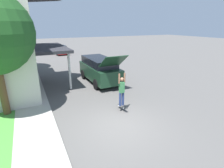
{
  "coord_description": "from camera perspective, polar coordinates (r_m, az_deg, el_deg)",
  "views": [
    {
      "loc": [
        -3.54,
        -6.37,
        4.57
      ],
      "look_at": [
        1.0,
        2.81,
        1.08
      ],
      "focal_mm": 28.0,
      "sensor_mm": 36.0,
      "label": 1
    }
  ],
  "objects": [
    {
      "name": "ground_plane",
      "position": [
        8.6,
        2.4,
        -13.29
      ],
      "size": [
        120.0,
        120.0,
        0.0
      ],
      "primitive_type": "plane",
      "color": "#54514F"
    },
    {
      "name": "car_down_street",
      "position": [
        30.3,
        -16.44,
        10.67
      ],
      "size": [
        1.9,
        4.5,
        1.36
      ],
      "color": "maroon",
      "rests_on": "ground_plane"
    },
    {
      "name": "suv_parked",
      "position": [
        14.41,
        -4.16,
        4.87
      ],
      "size": [
        2.05,
        5.62,
        2.67
      ],
      "color": "#193823",
      "rests_on": "ground_plane"
    },
    {
      "name": "lawn_tree_far",
      "position": [
        20.07,
        -32.36,
        17.66
      ],
      "size": [
        4.5,
        4.5,
        7.31
      ],
      "color": "brown",
      "rests_on": "lawn"
    },
    {
      "name": "sidewalk",
      "position": [
        13.16,
        -24.91,
        -3.1
      ],
      "size": [
        1.8,
        80.0,
        0.1
      ],
      "color": "#ADA89E",
      "rests_on": "ground_plane"
    },
    {
      "name": "skateboard",
      "position": [
        9.85,
        3.46,
        -7.39
      ],
      "size": [
        0.28,
        0.8,
        0.28
      ],
      "color": "black",
      "rests_on": "ground_plane"
    },
    {
      "name": "skateboarder",
      "position": [
        9.32,
        3.2,
        -1.79
      ],
      "size": [
        0.41,
        0.21,
        1.82
      ],
      "color": "navy",
      "rests_on": "ground_plane"
    }
  ]
}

